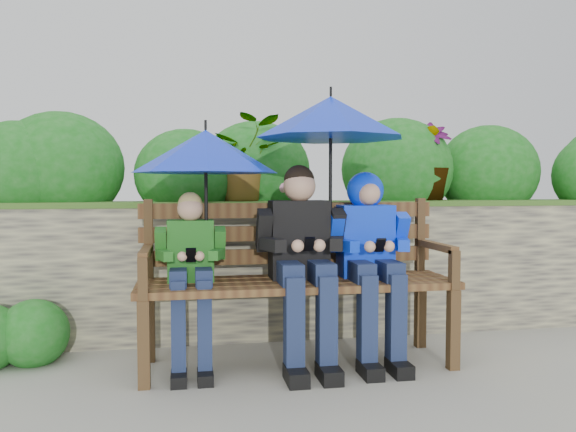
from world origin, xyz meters
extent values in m
plane|color=gray|center=(0.00, 0.00, 0.00)|extent=(60.00, 60.00, 0.00)
cube|color=#4C4844|center=(0.00, 0.75, 0.50)|extent=(8.00, 0.40, 1.00)
cube|color=#395320|center=(0.00, 0.75, 1.01)|extent=(8.00, 0.42, 0.04)
cube|color=#395320|center=(0.00, 1.95, 0.48)|extent=(8.00, 2.00, 0.96)
ellipsoid|color=#115C12|center=(-1.84, 0.91, 1.25)|extent=(0.83, 0.66, 0.74)
ellipsoid|color=#115C12|center=(-0.65, 0.90, 1.23)|extent=(0.77, 0.62, 0.70)
ellipsoid|color=#115C12|center=(-0.09, 1.10, 1.27)|extent=(0.90, 0.72, 0.81)
ellipsoid|color=#115C12|center=(1.11, 1.03, 1.29)|extent=(0.95, 0.76, 0.86)
ellipsoid|color=#115C12|center=(1.98, 1.10, 1.27)|extent=(0.91, 0.73, 0.82)
ellipsoid|color=#115C12|center=(-1.58, 0.99, 1.28)|extent=(0.94, 0.75, 0.84)
sphere|color=pink|center=(-1.68, 0.85, 1.15)|extent=(0.14, 0.14, 0.14)
sphere|color=pink|center=(0.08, 0.85, 1.15)|extent=(0.14, 0.14, 0.14)
sphere|color=pink|center=(2.10, 0.85, 1.15)|extent=(0.14, 0.14, 0.14)
imported|color=#115C12|center=(-0.20, 0.85, 1.35)|extent=(0.58, 0.51, 0.65)
imported|color=#115C12|center=(1.30, 0.85, 1.36)|extent=(0.36, 0.36, 0.65)
sphere|color=#115C12|center=(-1.63, 0.35, 0.19)|extent=(0.45, 0.45, 0.45)
cube|color=#48321B|center=(-0.89, -0.26, 0.25)|extent=(0.07, 0.07, 0.50)
cube|color=#48321B|center=(-0.89, 0.24, 0.25)|extent=(0.07, 0.07, 0.50)
cube|color=#48321B|center=(0.98, -0.26, 0.25)|extent=(0.07, 0.07, 0.50)
cube|color=#48321B|center=(0.98, 0.24, 0.25)|extent=(0.07, 0.07, 0.50)
cube|color=#50311B|center=(0.04, -0.22, 0.52)|extent=(2.01, 0.11, 0.04)
cube|color=#50311B|center=(0.04, -0.08, 0.52)|extent=(2.01, 0.11, 0.04)
cube|color=#50311B|center=(0.04, 0.07, 0.52)|extent=(2.01, 0.11, 0.04)
cube|color=#50311B|center=(0.04, 0.21, 0.52)|extent=(2.01, 0.11, 0.04)
cube|color=#48321B|center=(-0.89, 0.26, 0.78)|extent=(0.06, 0.06, 0.56)
cube|color=#50311B|center=(-0.89, -0.01, 0.75)|extent=(0.06, 0.52, 0.04)
cube|color=#48321B|center=(-0.89, -0.26, 0.62)|extent=(0.06, 0.06, 0.25)
cube|color=#48321B|center=(0.98, 0.26, 0.78)|extent=(0.06, 0.06, 0.56)
cube|color=#50311B|center=(0.98, -0.01, 0.75)|extent=(0.06, 0.52, 0.04)
cube|color=#48321B|center=(0.98, -0.26, 0.62)|extent=(0.06, 0.06, 0.25)
cube|color=#50311B|center=(0.04, 0.27, 0.67)|extent=(2.01, 0.04, 0.10)
cube|color=#50311B|center=(0.04, 0.27, 0.82)|extent=(2.01, 0.04, 0.10)
cube|color=#50311B|center=(0.04, 0.27, 0.98)|extent=(2.01, 0.04, 0.10)
cube|color=#216621|center=(-0.62, 0.09, 0.74)|extent=(0.28, 0.17, 0.39)
sphere|color=tan|center=(-0.62, 0.07, 1.00)|extent=(0.16, 0.16, 0.16)
sphere|color=tan|center=(-0.62, 0.08, 1.03)|extent=(0.15, 0.15, 0.15)
cube|color=#192540|center=(-0.70, -0.04, 0.60)|extent=(0.10, 0.27, 0.10)
cube|color=#192540|center=(-0.70, -0.18, 0.30)|extent=(0.08, 0.09, 0.60)
cube|color=black|center=(-0.70, -0.23, 0.03)|extent=(0.09, 0.18, 0.07)
cube|color=#192540|center=(-0.55, -0.04, 0.60)|extent=(0.10, 0.27, 0.10)
cube|color=#192540|center=(-0.55, -0.18, 0.30)|extent=(0.08, 0.09, 0.60)
cube|color=black|center=(-0.55, -0.23, 0.03)|extent=(0.09, 0.18, 0.07)
cube|color=#216621|center=(-0.80, 0.05, 0.79)|extent=(0.07, 0.15, 0.21)
cube|color=#216621|center=(-0.78, -0.06, 0.73)|extent=(0.11, 0.18, 0.06)
sphere|color=tan|center=(-0.67, -0.14, 0.73)|extent=(0.06, 0.06, 0.06)
cube|color=#216621|center=(-0.44, 0.05, 0.79)|extent=(0.07, 0.15, 0.21)
cube|color=#216621|center=(-0.47, -0.06, 0.73)|extent=(0.11, 0.18, 0.06)
sphere|color=tan|center=(-0.57, -0.14, 0.73)|extent=(0.06, 0.06, 0.06)
cube|color=black|center=(-0.62, -0.14, 0.74)|extent=(0.06, 0.07, 0.09)
cube|color=black|center=(0.07, 0.09, 0.80)|extent=(0.37, 0.22, 0.50)
sphere|color=tan|center=(0.07, 0.07, 1.14)|extent=(0.21, 0.21, 0.21)
sphere|color=black|center=(0.07, 0.08, 1.18)|extent=(0.20, 0.20, 0.20)
cube|color=#192540|center=(-0.03, -0.09, 0.61)|extent=(0.13, 0.35, 0.13)
cube|color=#192540|center=(-0.03, -0.26, 0.31)|extent=(0.11, 0.12, 0.61)
cube|color=black|center=(-0.03, -0.33, 0.04)|extent=(0.12, 0.24, 0.09)
cube|color=#192540|center=(0.17, -0.09, 0.61)|extent=(0.13, 0.35, 0.13)
cube|color=#192540|center=(0.17, -0.26, 0.31)|extent=(0.11, 0.12, 0.61)
cube|color=black|center=(0.17, -0.33, 0.04)|extent=(0.12, 0.24, 0.09)
cube|color=black|center=(-0.17, 0.03, 0.86)|extent=(0.09, 0.20, 0.28)
cube|color=black|center=(-0.13, -0.11, 0.79)|extent=(0.14, 0.23, 0.08)
sphere|color=tan|center=(0.00, -0.21, 0.79)|extent=(0.08, 0.08, 0.08)
cube|color=black|center=(0.30, 0.03, 0.86)|extent=(0.09, 0.20, 0.28)
cube|color=black|center=(0.27, -0.11, 0.79)|extent=(0.14, 0.23, 0.08)
sphere|color=tan|center=(0.13, -0.21, 0.79)|extent=(0.08, 0.08, 0.08)
cube|color=black|center=(0.07, -0.22, 0.80)|extent=(0.06, 0.07, 0.09)
cube|color=#1426E4|center=(0.52, 0.09, 0.78)|extent=(0.35, 0.21, 0.47)
sphere|color=tan|center=(0.52, 0.07, 1.11)|extent=(0.19, 0.19, 0.19)
sphere|color=#1426E4|center=(0.52, 0.10, 1.12)|extent=(0.24, 0.24, 0.24)
sphere|color=tan|center=(0.52, 0.02, 1.10)|extent=(0.15, 0.15, 0.15)
cube|color=#192540|center=(0.43, -0.07, 0.61)|extent=(0.12, 0.33, 0.12)
cube|color=#192540|center=(0.43, -0.24, 0.30)|extent=(0.10, 0.11, 0.61)
cube|color=black|center=(0.43, -0.30, 0.04)|extent=(0.11, 0.23, 0.08)
cube|color=#192540|center=(0.61, -0.07, 0.61)|extent=(0.12, 0.33, 0.12)
cube|color=#192540|center=(0.61, -0.24, 0.30)|extent=(0.10, 0.11, 0.61)
cube|color=black|center=(0.61, -0.30, 0.04)|extent=(0.11, 0.23, 0.08)
cube|color=#1426E4|center=(0.30, 0.04, 0.84)|extent=(0.08, 0.19, 0.26)
cube|color=#1426E4|center=(0.33, -0.10, 0.77)|extent=(0.13, 0.22, 0.07)
sphere|color=tan|center=(0.46, -0.19, 0.77)|extent=(0.07, 0.07, 0.07)
cube|color=#1426E4|center=(0.74, 0.04, 0.84)|extent=(0.08, 0.19, 0.26)
cube|color=#1426E4|center=(0.71, -0.10, 0.77)|extent=(0.13, 0.22, 0.07)
sphere|color=tan|center=(0.58, -0.19, 0.77)|extent=(0.07, 0.07, 0.07)
cube|color=black|center=(0.52, -0.20, 0.78)|extent=(0.06, 0.07, 0.09)
cone|color=#0825C6|center=(-0.53, 0.04, 1.36)|extent=(0.90, 0.90, 0.27)
cylinder|color=black|center=(-0.53, 0.04, 1.52)|extent=(0.02, 0.02, 0.06)
cylinder|color=black|center=(-0.53, 0.04, 1.07)|extent=(0.02, 0.02, 0.57)
sphere|color=black|center=(-0.53, 0.04, 0.79)|extent=(0.04, 0.04, 0.04)
cone|color=#0825C6|center=(0.27, 0.05, 1.59)|extent=(0.97, 0.97, 0.27)
cylinder|color=black|center=(0.27, 0.05, 1.75)|extent=(0.02, 0.02, 0.06)
cylinder|color=black|center=(0.27, 0.05, 1.20)|extent=(0.02, 0.02, 0.78)
sphere|color=black|center=(0.27, 0.05, 0.81)|extent=(0.04, 0.04, 0.04)
camera|label=1|loc=(-0.65, -3.47, 1.14)|focal=35.00mm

